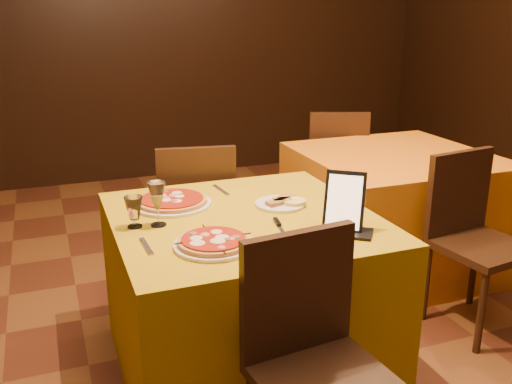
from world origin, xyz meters
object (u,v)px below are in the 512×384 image
object	(u,v)px
chair_side_far	(334,168)
tablet	(344,201)
wine_glass	(157,204)
chair_side_near	(483,246)
main_table	(244,294)
water_glass	(134,212)
chair_main_near	(326,382)
side_table	(393,211)
pizza_near	(214,243)
pizza_far	(172,202)
chair_main_far	(195,217)

from	to	relation	value
chair_side_far	tablet	bearing A→B (deg)	83.39
wine_glass	chair_side_near	bearing A→B (deg)	-4.02
chair_side_far	main_table	bearing A→B (deg)	70.88
chair_side_near	water_glass	distance (m)	1.75
chair_main_near	chair_side_far	world-z (taller)	same
main_table	side_table	size ratio (longest dim) A/B	1.00
side_table	pizza_near	size ratio (longest dim) A/B	3.64
pizza_far	water_glass	bearing A→B (deg)	-133.55
chair_main_near	chair_side_near	distance (m)	1.43
chair_main_far	chair_side_near	bearing A→B (deg)	153.13
main_table	chair_main_far	bearing A→B (deg)	90.00
side_table	water_glass	size ratio (longest dim) A/B	8.46
water_glass	side_table	bearing A→B (deg)	21.27
main_table	chair_side_near	distance (m)	1.26
chair_main_near	chair_side_far	bearing A→B (deg)	55.20
side_table	water_glass	distance (m)	1.88
water_glass	pizza_far	bearing A→B (deg)	46.45
side_table	chair_side_far	distance (m)	0.79
pizza_near	tablet	distance (m)	0.55
chair_side_near	pizza_near	distance (m)	1.51
tablet	chair_side_far	bearing A→B (deg)	99.29
main_table	chair_side_near	size ratio (longest dim) A/B	1.21
side_table	tablet	xyz separation A→B (m)	(-0.92, -0.99, 0.49)
tablet	chair_side_near	bearing A→B (deg)	48.72
wine_glass	side_table	bearing A→B (deg)	22.88
chair_side_near	chair_side_far	size ratio (longest dim) A/B	1.00
pizza_near	pizza_far	size ratio (longest dim) A/B	0.85
pizza_near	wine_glass	size ratio (longest dim) A/B	1.59
main_table	pizza_near	xyz separation A→B (m)	(-0.21, -0.27, 0.39)
side_table	water_glass	bearing A→B (deg)	-158.73
side_table	chair_side_near	bearing A→B (deg)	-90.00
pizza_far	chair_main_near	bearing A→B (deg)	-76.25
main_table	wine_glass	distance (m)	0.59
pizza_far	chair_main_far	bearing A→B (deg)	66.59
chair_main_far	pizza_near	size ratio (longest dim) A/B	3.01
pizza_near	pizza_far	xyz separation A→B (m)	(-0.04, 0.52, -0.00)
tablet	pizza_near	bearing A→B (deg)	-145.03
chair_side_near	chair_side_far	distance (m)	1.58
main_table	side_table	world-z (taller)	same
main_table	wine_glass	size ratio (longest dim) A/B	5.79
chair_main_far	pizza_near	bearing A→B (deg)	88.88
chair_main_far	water_glass	size ratio (longest dim) A/B	7.00
pizza_far	pizza_near	bearing A→B (deg)	-85.56
chair_main_near	pizza_near	xyz separation A→B (m)	(-0.21, 0.52, 0.31)
main_table	chair_main_near	bearing A→B (deg)	-90.00
pizza_near	wine_glass	distance (m)	0.34
chair_side_near	main_table	bearing A→B (deg)	167.73
chair_main_near	wine_glass	world-z (taller)	wine_glass
wine_glass	water_glass	bearing A→B (deg)	170.16
chair_main_near	chair_main_far	distance (m)	1.63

